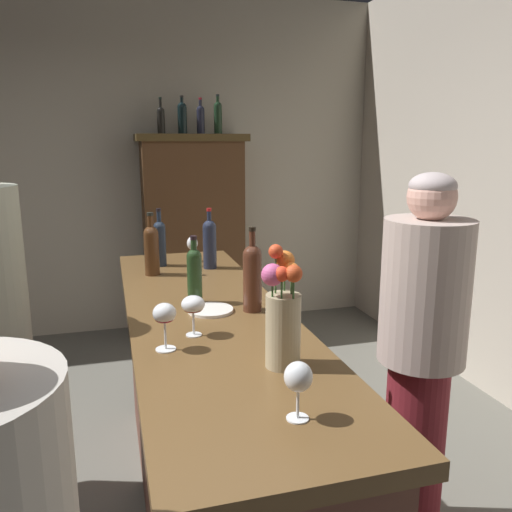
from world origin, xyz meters
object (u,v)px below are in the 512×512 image
object	(u,v)px
wine_bottle_rose	(210,242)
wine_glass_mid	(165,316)
wine_bottle_chardonnay	(252,275)
wine_bottle_merlot	(152,247)
wine_bottle_syrah	(160,241)
wine_glass_front	(192,244)
flower_arrangement	(283,314)
cheese_plate	(211,310)
bar_counter	(210,423)
bartender	(421,345)
display_bottle_midright	(218,116)
wine_glass_spare	(298,378)
display_bottle_midleft	(182,116)
wine_glass_rear	(193,306)
display_bottle_left	(161,119)
display_cabinet	(193,233)
wine_bottle_malbec	(194,273)
display_bottle_center	(201,118)

from	to	relation	value
wine_bottle_rose	wine_glass_mid	size ratio (longest dim) A/B	2.03
wine_bottle_chardonnay	wine_bottle_merlot	distance (m)	0.78
wine_bottle_syrah	wine_glass_front	bearing A→B (deg)	18.15
flower_arrangement	cheese_plate	size ratio (longest dim) A/B	2.06
bar_counter	bartender	size ratio (longest dim) A/B	1.46
display_bottle_midright	wine_glass_mid	bearing A→B (deg)	-105.40
flower_arrangement	cheese_plate	distance (m)	0.61
wine_glass_spare	display_bottle_midleft	distance (m)	3.44
wine_bottle_chardonnay	wine_glass_rear	xyz separation A→B (m)	(-0.27, -0.21, -0.04)
display_bottle_left	display_bottle_midright	distance (m)	0.48
wine_bottle_syrah	display_bottle_left	bearing A→B (deg)	83.11
wine_glass_front	flower_arrangement	size ratio (longest dim) A/B	0.38
wine_bottle_merlot	wine_glass_rear	xyz separation A→B (m)	(0.07, -0.91, -0.03)
wine_glass_mid	wine_glass_rear	world-z (taller)	wine_glass_mid
wine_bottle_merlot	display_bottle_midleft	size ratio (longest dim) A/B	1.05
wine_bottle_rose	wine_glass_spare	distance (m)	1.61
display_cabinet	cheese_plate	size ratio (longest dim) A/B	9.50
wine_bottle_syrah	wine_glass_mid	distance (m)	1.21
wine_bottle_syrah	wine_glass_rear	xyz separation A→B (m)	(0.01, -1.10, -0.03)
bar_counter	wine_glass_spare	size ratio (longest dim) A/B	15.16
wine_glass_rear	cheese_plate	xyz separation A→B (m)	(0.11, 0.24, -0.10)
wine_bottle_chardonnay	wine_bottle_malbec	size ratio (longest dim) A/B	1.18
wine_bottle_rose	display_bottle_midleft	distance (m)	1.89
wine_glass_front	flower_arrangement	bearing A→B (deg)	-88.53
wine_glass_front	display_bottle_left	xyz separation A→B (m)	(0.01, 1.55, 0.75)
wine_glass_mid	flower_arrangement	xyz separation A→B (m)	(0.33, -0.23, 0.05)
display_cabinet	display_bottle_left	bearing A→B (deg)	-180.00
wine_bottle_malbec	wine_glass_front	bearing A→B (deg)	81.67
display_cabinet	wine_bottle_rose	xyz separation A→B (m)	(-0.18, -1.74, 0.25)
wine_glass_spare	flower_arrangement	xyz separation A→B (m)	(0.06, 0.31, 0.06)
display_bottle_midright	wine_bottle_syrah	bearing A→B (deg)	-112.63
wine_bottle_malbec	flower_arrangement	size ratio (longest dim) A/B	0.77
wine_bottle_malbec	bartender	world-z (taller)	bartender
bar_counter	display_bottle_center	xyz separation A→B (m)	(0.42, 2.45, 1.36)
wine_glass_spare	display_bottle_midright	xyz separation A→B (m)	(0.51, 3.34, 0.77)
bar_counter	flower_arrangement	xyz separation A→B (m)	(0.12, -0.59, 0.67)
wine_bottle_syrah	wine_glass_mid	bearing A→B (deg)	-94.92
flower_arrangement	wine_bottle_malbec	bearing A→B (deg)	102.32
display_bottle_center	bartender	xyz separation A→B (m)	(0.43, -2.68, -1.01)
wine_bottle_chardonnay	flower_arrangement	bearing A→B (deg)	-95.74
wine_bottle_chardonnay	display_bottle_left	size ratio (longest dim) A/B	1.19
bar_counter	wine_bottle_malbec	bearing A→B (deg)	104.88
wine_bottle_chardonnay	wine_bottle_malbec	bearing A→B (deg)	141.72
wine_bottle_syrah	wine_bottle_merlot	bearing A→B (deg)	-107.67
bar_counter	bartender	world-z (taller)	bartender
bar_counter	flower_arrangement	distance (m)	0.90
wine_bottle_chardonnay	bartender	distance (m)	0.76
wine_glass_front	cheese_plate	xyz separation A→B (m)	(-0.07, -0.92, -0.09)
display_cabinet	wine_bottle_merlot	xyz separation A→B (m)	(-0.50, -1.80, 0.25)
wine_glass_spare	display_bottle_midleft	size ratio (longest dim) A/B	0.49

